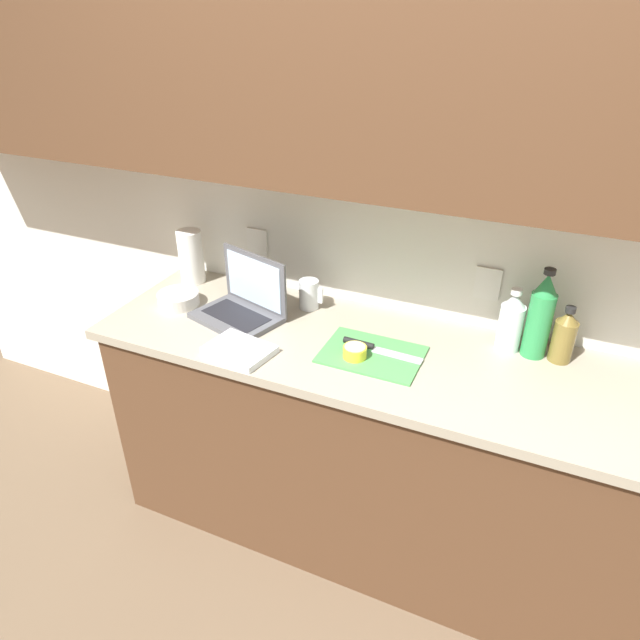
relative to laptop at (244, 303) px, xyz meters
name	(u,v)px	position (x,y,z in m)	size (l,w,h in m)	color
ground_plane	(387,536)	(0.63, -0.03, -0.96)	(12.00, 12.00, 0.00)	brown
wall_back	(439,145)	(0.63, 0.21, 0.60)	(5.20, 0.38, 2.60)	white
counter_unit	(399,455)	(0.65, -0.02, -0.50)	(2.22, 0.61, 0.90)	brown
laptop	(244,303)	(0.00, 0.00, 0.00)	(0.37, 0.30, 0.24)	#515156
cutting_board	(372,354)	(0.54, -0.06, -0.05)	(0.34, 0.24, 0.01)	#4C9E51
knife	(368,346)	(0.51, -0.04, -0.04)	(0.29, 0.04, 0.02)	silver
lemon_half_cut	(355,352)	(0.49, -0.11, -0.03)	(0.08, 0.08, 0.04)	yellow
bottle_green_soda	(564,337)	(1.12, 0.17, 0.03)	(0.07, 0.07, 0.20)	olive
bottle_oil_tall	(540,317)	(1.03, 0.17, 0.09)	(0.08, 0.08, 0.32)	#2D934C
bottle_water_clear	(511,322)	(0.95, 0.17, 0.05)	(0.08, 0.08, 0.23)	silver
measuring_cup	(309,294)	(0.20, 0.16, 0.00)	(0.10, 0.08, 0.11)	silver
bowl_white	(178,299)	(-0.28, -0.03, -0.03)	(0.16, 0.16, 0.05)	beige
paper_towel_roll	(191,257)	(-0.35, 0.18, 0.06)	(0.10, 0.10, 0.22)	white
dish_towel	(239,350)	(0.12, -0.23, -0.04)	(0.22, 0.16, 0.02)	white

